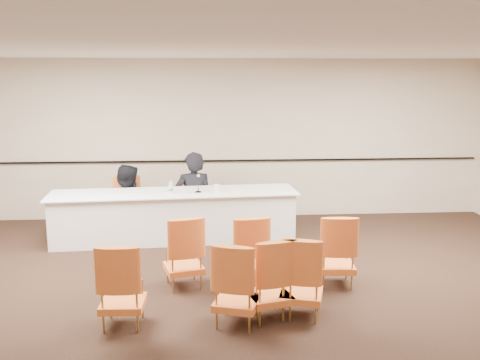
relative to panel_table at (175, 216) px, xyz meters
name	(u,v)px	position (x,y,z in m)	size (l,w,h in m)	color
floor	(239,301)	(0.90, -2.55, -0.40)	(10.00, 10.00, 0.00)	black
ceiling	(239,46)	(0.90, -2.55, 2.60)	(10.00, 10.00, 0.00)	silver
wall_back	(225,139)	(0.90, 1.45, 1.10)	(10.00, 0.04, 3.00)	beige
wall_rail	(225,161)	(0.90, 1.41, 0.70)	(9.80, 0.04, 0.03)	black
panel_table	(175,216)	(0.00, 0.00, 0.00)	(4.03, 0.93, 0.81)	white
panelist_main	(194,204)	(0.31, 0.61, 0.04)	(0.69, 0.45, 1.88)	black
panelist_main_chair	(194,203)	(0.31, 0.61, 0.07)	(0.50, 0.50, 0.95)	orange
panelist_second	(127,214)	(-0.86, 0.53, -0.09)	(0.85, 0.66, 1.75)	black
panelist_second_chair	(127,205)	(-0.86, 0.53, 0.07)	(0.50, 0.50, 0.95)	orange
papers	(203,192)	(0.48, -0.07, 0.41)	(0.30, 0.22, 0.00)	white
microphone	(198,184)	(0.40, -0.07, 0.55)	(0.10, 0.20, 0.28)	black
water_bottle	(171,187)	(-0.04, -0.08, 0.51)	(0.06, 0.06, 0.21)	teal
drinking_glass	(187,190)	(0.22, -0.12, 0.45)	(0.06, 0.06, 0.10)	silver
coffee_cup	(217,188)	(0.70, -0.08, 0.47)	(0.09, 0.09, 0.13)	white
aud_chair_front_left	(183,251)	(0.22, -2.04, 0.07)	(0.50, 0.50, 0.95)	orange
aud_chair_front_mid	(248,250)	(1.05, -2.08, 0.07)	(0.50, 0.50, 0.95)	orange
aud_chair_front_right	(336,250)	(2.18, -2.13, 0.07)	(0.50, 0.50, 0.95)	orange
aud_chair_back_left	(122,284)	(-0.40, -3.10, 0.07)	(0.50, 0.50, 0.95)	orange
aud_chair_back_mid	(237,283)	(0.83, -3.17, 0.07)	(0.50, 0.50, 0.95)	orange
aud_chair_back_right	(302,276)	(1.57, -3.00, 0.07)	(0.50, 0.50, 0.95)	orange
aud_chair_extra	(269,278)	(1.20, -3.04, 0.07)	(0.50, 0.50, 0.95)	orange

